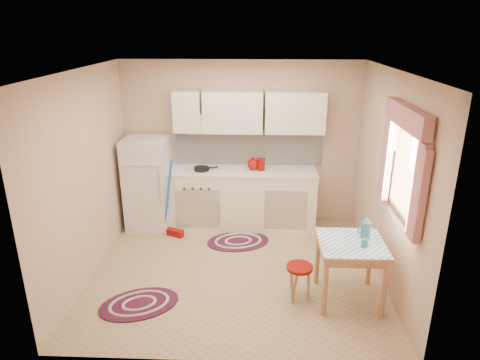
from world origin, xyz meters
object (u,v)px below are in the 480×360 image
table (349,271)px  base_cabinets (241,199)px  fridge (148,183)px  stool (299,282)px

table → base_cabinets: bearing=124.7°
fridge → base_cabinets: bearing=2.0°
base_cabinets → stool: size_ratio=5.36×
fridge → stool: 2.86m
fridge → table: (2.70, -1.82, -0.34)m
base_cabinets → table: (1.29, -1.87, -0.08)m
fridge → stool: (2.14, -1.83, -0.49)m
base_cabinets → table: base_cabinets is taller
base_cabinets → stool: base_cabinets is taller
table → fridge: bearing=146.1°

